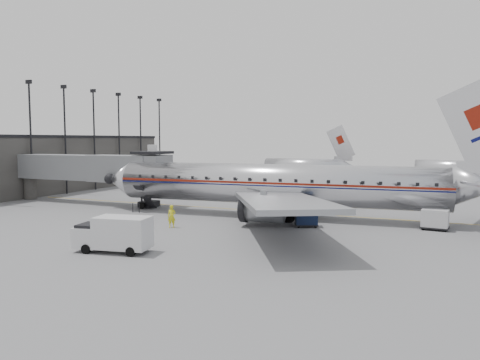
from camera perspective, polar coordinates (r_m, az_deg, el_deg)
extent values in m
plane|color=slate|center=(46.57, -4.03, -4.55)|extent=(160.00, 160.00, 0.00)
cube|color=#383532|center=(75.03, -24.03, 1.73)|extent=(12.00, 46.00, 8.00)
cube|color=gold|center=(50.76, 2.11, -3.74)|extent=(60.00, 0.15, 0.01)
cube|color=#5C5E60|center=(61.97, -20.85, 1.51)|extent=(12.00, 2.80, 3.00)
cube|color=#5C5E60|center=(56.08, -14.23, 1.35)|extent=(8.00, 3.00, 3.10)
cube|color=#5C5E60|center=(54.07, -10.60, 1.29)|extent=(3.20, 3.60, 3.20)
cube|color=black|center=(53.99, -10.63, 3.31)|extent=(3.40, 3.80, 0.30)
cube|color=white|center=(53.98, -10.64, 3.84)|extent=(1.20, 0.15, 0.80)
cylinder|color=black|center=(54.17, -11.05, -1.79)|extent=(0.56, 0.56, 2.80)
cube|color=black|center=(54.31, -11.03, -2.89)|extent=(1.60, 2.20, 0.70)
cylinder|color=black|center=(53.50, -11.64, -3.07)|extent=(0.30, 0.60, 0.60)
cylinder|color=black|center=(55.13, -10.45, -2.81)|extent=(0.30, 0.60, 0.60)
cylinder|color=#383532|center=(66.12, -24.20, -0.92)|extent=(1.60, 1.60, 2.80)
cube|color=black|center=(51.66, -11.48, -2.01)|extent=(0.90, 3.20, 2.90)
cylinder|color=black|center=(66.09, -24.13, 4.38)|extent=(0.24, 0.24, 15.00)
cube|color=black|center=(66.49, -24.36, 10.85)|extent=(0.90, 0.25, 0.50)
cylinder|color=black|center=(70.30, -20.52, 4.51)|extent=(0.24, 0.24, 15.00)
cube|color=black|center=(70.67, -20.71, 10.60)|extent=(0.90, 0.25, 0.50)
cylinder|color=black|center=(74.75, -17.33, 4.61)|extent=(0.24, 0.24, 15.00)
cube|color=black|center=(75.10, -17.48, 10.34)|extent=(0.90, 0.25, 0.50)
cylinder|color=black|center=(79.40, -14.51, 4.69)|extent=(0.24, 0.24, 15.00)
cube|color=black|center=(79.74, -14.63, 10.08)|extent=(0.90, 0.25, 0.50)
cylinder|color=black|center=(84.23, -12.00, 4.74)|extent=(0.24, 0.24, 15.00)
cube|color=black|center=(84.54, -12.10, 9.83)|extent=(0.90, 0.25, 0.50)
cylinder|color=black|center=(89.20, -9.77, 4.79)|extent=(0.24, 0.24, 15.00)
cube|color=black|center=(89.49, -9.84, 9.60)|extent=(0.90, 0.25, 0.50)
cylinder|color=silver|center=(86.11, 7.68, 1.55)|extent=(14.00, 3.20, 3.20)
cube|color=silver|center=(84.38, 12.18, 4.40)|extent=(5.17, 0.26, 6.52)
cylinder|color=black|center=(87.57, 4.83, 0.26)|extent=(0.24, 0.24, 1.00)
cylinder|color=silver|center=(86.99, 25.15, 1.15)|extent=(14.00, 3.20, 3.20)
cylinder|color=black|center=(87.11, 22.14, -0.12)|extent=(0.24, 0.24, 1.00)
cylinder|color=silver|center=(46.54, 4.24, -0.52)|extent=(32.74, 6.15, 4.01)
cone|color=silver|center=(54.06, -14.39, 0.11)|extent=(3.51, 4.22, 4.01)
cone|color=silver|center=(45.28, 27.09, -0.65)|extent=(4.58, 4.09, 3.81)
cube|color=maroon|center=(46.51, 4.24, -0.18)|extent=(32.74, 6.20, 0.20)
cube|color=#080C4E|center=(46.53, 4.24, -0.49)|extent=(32.74, 6.20, 0.11)
cube|color=silver|center=(45.07, 26.93, 5.69)|extent=(6.66, 0.76, 8.34)
cube|color=gray|center=(55.39, 10.15, -0.04)|extent=(11.60, 18.35, 1.29)
cube|color=gray|center=(36.37, 5.13, -2.58)|extent=(13.37, 18.14, 1.29)
cylinder|color=gray|center=(52.03, 6.44, -1.81)|extent=(3.83, 2.52, 2.28)
cylinder|color=gray|center=(41.21, 2.88, -3.58)|extent=(3.83, 2.52, 2.28)
cylinder|color=black|center=(52.87, -11.89, -2.73)|extent=(0.22, 0.22, 1.41)
cylinder|color=black|center=(49.05, 7.54, -3.20)|extent=(0.28, 0.28, 1.52)
cylinder|color=black|center=(49.09, 7.53, -3.51)|extent=(1.11, 0.45, 1.08)
cylinder|color=black|center=(43.61, 5.99, -4.21)|extent=(0.28, 0.28, 1.52)
cylinder|color=black|center=(43.65, 5.99, -4.56)|extent=(1.11, 0.45, 1.08)
cube|color=silver|center=(32.98, -14.10, -6.23)|extent=(3.98, 2.65, 2.15)
cube|color=silver|center=(34.30, -17.90, -6.58)|extent=(1.95, 2.19, 1.43)
cube|color=black|center=(34.19, -17.93, -5.58)|extent=(1.51, 1.92, 0.61)
cylinder|color=black|center=(33.51, -18.24, -7.99)|extent=(0.69, 0.36, 0.65)
cylinder|color=black|center=(35.05, -16.66, -7.38)|extent=(0.69, 0.36, 0.65)
cylinder|color=black|center=(31.95, -13.18, -8.51)|extent=(0.69, 0.36, 0.65)
cylinder|color=black|center=(33.56, -11.77, -7.83)|extent=(0.69, 0.36, 0.65)
cube|color=black|center=(41.82, 8.09, -4.45)|extent=(2.26, 2.00, 1.31)
cube|color=black|center=(41.94, 8.08, -5.39)|extent=(2.38, 2.12, 0.11)
cylinder|color=black|center=(41.32, 7.13, -5.60)|extent=(0.30, 0.21, 0.28)
cylinder|color=black|center=(41.50, 9.20, -5.58)|extent=(0.30, 0.21, 0.28)
cylinder|color=black|center=(42.42, 6.98, -5.33)|extent=(0.30, 0.21, 0.28)
cylinder|color=black|center=(42.59, 8.99, -5.31)|extent=(0.30, 0.21, 0.28)
cube|color=silver|center=(43.32, 22.68, -4.30)|extent=(2.26, 1.78, 1.48)
cube|color=black|center=(43.45, 22.65, -5.34)|extent=(2.38, 1.90, 0.13)
cylinder|color=black|center=(42.93, 21.42, -5.49)|extent=(0.33, 0.16, 0.32)
cylinder|color=black|center=(42.75, 23.69, -5.61)|extent=(0.33, 0.16, 0.32)
cylinder|color=black|center=(44.17, 21.64, -5.21)|extent=(0.33, 0.16, 0.32)
cylinder|color=black|center=(44.00, 23.84, -5.32)|extent=(0.33, 0.16, 0.32)
imported|color=yellow|center=(41.44, -8.33, -4.40)|extent=(0.82, 0.66, 1.96)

